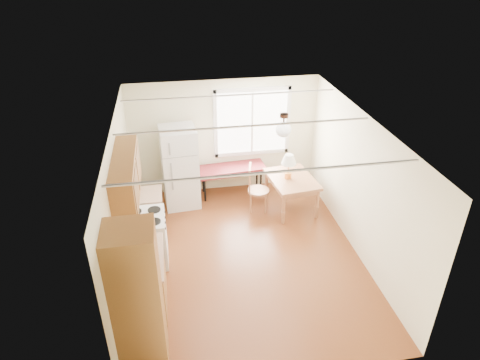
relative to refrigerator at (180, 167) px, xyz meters
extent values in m
cube|color=#512410|center=(1.00, -1.98, -0.86)|extent=(4.60, 5.60, 0.12)
cube|color=white|center=(1.00, -1.98, 1.64)|extent=(4.60, 5.60, 0.12)
cube|color=#F6F2C5|center=(1.00, 0.52, 0.39)|extent=(4.60, 0.10, 2.50)
cube|color=#F6F2C5|center=(1.00, -4.48, 0.39)|extent=(4.60, 0.10, 2.50)
cube|color=#F6F2C5|center=(-1.00, -1.98, 0.39)|extent=(0.10, 5.60, 2.50)
cube|color=#F6F2C5|center=(3.00, -1.98, 0.39)|extent=(0.10, 5.60, 2.50)
cube|color=brown|center=(-0.70, -3.83, 0.19)|extent=(0.60, 0.60, 2.10)
cube|color=brown|center=(-0.70, -2.83, -0.43)|extent=(0.60, 1.10, 0.86)
cube|color=tan|center=(-0.69, -2.83, 0.02)|extent=(0.62, 1.14, 0.04)
cube|color=white|center=(-0.67, -1.78, -0.41)|extent=(0.65, 0.76, 0.90)
cube|color=brown|center=(-0.70, -1.03, -0.43)|extent=(0.60, 0.60, 0.86)
cube|color=brown|center=(-0.83, -2.13, 0.99)|extent=(0.33, 1.60, 0.70)
cube|color=white|center=(1.60, 0.50, 0.69)|extent=(1.50, 0.02, 1.35)
cylinder|color=black|center=(1.70, -1.58, 1.60)|extent=(0.14, 0.14, 0.06)
cylinder|color=black|center=(1.70, -1.58, 1.50)|extent=(0.03, 0.03, 0.16)
sphere|color=white|center=(1.70, -1.58, 1.36)|extent=(0.26, 0.26, 0.26)
cube|color=white|center=(0.00, 0.00, 0.00)|extent=(0.76, 0.76, 1.72)
cube|color=gray|center=(0.00, -0.35, 0.40)|extent=(0.71, 0.02, 0.02)
cube|color=gray|center=(-0.18, -0.37, 0.17)|extent=(0.03, 0.03, 1.03)
cube|color=maroon|center=(1.10, 0.19, -0.25)|extent=(1.49, 0.65, 0.11)
cylinder|color=black|center=(0.49, -0.01, -0.58)|extent=(0.04, 0.04, 0.56)
cylinder|color=black|center=(1.71, -0.01, -0.58)|extent=(0.04, 0.04, 0.56)
cylinder|color=black|center=(0.49, 0.40, -0.58)|extent=(0.04, 0.04, 0.56)
cylinder|color=black|center=(1.71, 0.40, -0.58)|extent=(0.04, 0.04, 0.56)
cube|color=#935A38|center=(2.22, -0.58, -0.17)|extent=(0.98, 1.24, 0.06)
cube|color=#935A38|center=(2.22, -0.58, -0.25)|extent=(0.87, 1.13, 0.10)
cylinder|color=#935A38|center=(1.92, -1.12, -0.53)|extent=(0.07, 0.07, 0.66)
cylinder|color=#935A38|center=(2.64, -1.04, -0.53)|extent=(0.07, 0.07, 0.66)
cylinder|color=#935A38|center=(1.81, -0.12, -0.53)|extent=(0.07, 0.07, 0.66)
cylinder|color=#935A38|center=(2.52, -0.04, -0.53)|extent=(0.07, 0.07, 0.66)
cylinder|color=#935A38|center=(1.55, -0.53, -0.41)|extent=(0.44, 0.44, 0.05)
cylinder|color=#935A38|center=(1.36, -0.64, -0.63)|extent=(0.04, 0.04, 0.45)
cylinder|color=#935A38|center=(1.66, -0.71, -0.63)|extent=(0.04, 0.04, 0.45)
cylinder|color=#935A38|center=(1.43, -0.35, -0.63)|extent=(0.04, 0.04, 0.45)
cylinder|color=#935A38|center=(1.73, -0.42, -0.63)|extent=(0.04, 0.04, 0.45)
cylinder|color=#D39043|center=(2.14, -0.57, -0.08)|extent=(0.14, 0.14, 0.12)
cylinder|color=#D39043|center=(2.14, -0.57, 0.08)|extent=(0.02, 0.02, 0.20)
cone|color=white|center=(2.14, -0.57, 0.28)|extent=(0.30, 0.30, 0.20)
cube|color=black|center=(-0.72, -2.85, 0.08)|extent=(0.19, 0.23, 0.08)
cube|color=black|center=(-0.72, -2.94, 0.27)|extent=(0.19, 0.06, 0.29)
cylinder|color=black|center=(-0.72, -2.79, 0.19)|extent=(0.15, 0.15, 0.12)
cylinder|color=red|center=(-0.75, -2.63, 0.11)|extent=(0.10, 0.10, 0.15)
sphere|color=red|center=(-0.75, -2.63, 0.21)|extent=(0.05, 0.05, 0.05)
camera|label=1|loc=(-0.12, -7.88, 4.05)|focal=32.00mm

